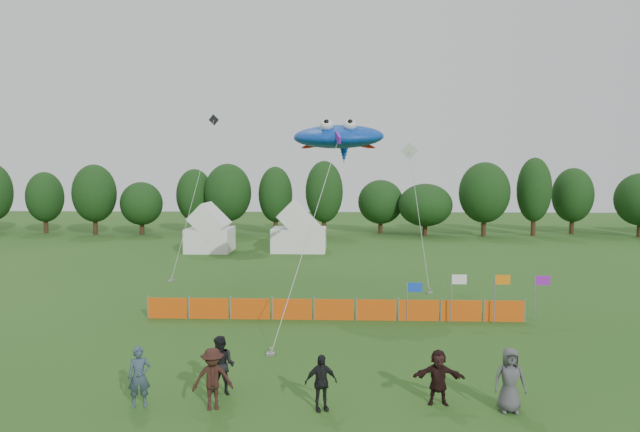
{
  "coord_description": "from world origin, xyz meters",
  "views": [
    {
      "loc": [
        0.89,
        -17.59,
        7.08
      ],
      "look_at": [
        0.0,
        6.0,
        5.2
      ],
      "focal_mm": 32.0,
      "sensor_mm": 36.0,
      "label": 1
    }
  ],
  "objects_px": {
    "spectator_a": "(139,377)",
    "spectator_d": "(321,382)",
    "tent_right": "(299,232)",
    "spectator_b": "(221,366)",
    "stingray_kite": "(339,138)",
    "spectator_e": "(510,380)",
    "spectator_c": "(213,379)",
    "tent_left": "(210,232)",
    "spectator_f": "(438,377)",
    "barrier_fence": "(334,310)"
  },
  "relations": [
    {
      "from": "spectator_e",
      "to": "spectator_c",
      "type": "bearing_deg",
      "value": -178.3
    },
    {
      "from": "spectator_c",
      "to": "spectator_d",
      "type": "relative_size",
      "value": 1.1
    },
    {
      "from": "spectator_b",
      "to": "spectator_c",
      "type": "distance_m",
      "value": 1.1
    },
    {
      "from": "stingray_kite",
      "to": "barrier_fence",
      "type": "bearing_deg",
      "value": -91.71
    },
    {
      "from": "tent_left",
      "to": "spectator_a",
      "type": "bearing_deg",
      "value": -80.54
    },
    {
      "from": "tent_right",
      "to": "spectator_f",
      "type": "relative_size",
      "value": 2.84
    },
    {
      "from": "spectator_e",
      "to": "spectator_f",
      "type": "bearing_deg",
      "value": 167.75
    },
    {
      "from": "tent_right",
      "to": "spectator_a",
      "type": "distance_m",
      "value": 33.35
    },
    {
      "from": "barrier_fence",
      "to": "spectator_e",
      "type": "distance_m",
      "value": 11.43
    },
    {
      "from": "tent_left",
      "to": "spectator_b",
      "type": "xyz_separation_m",
      "value": [
        7.73,
        -31.78,
        -0.79
      ]
    },
    {
      "from": "tent_right",
      "to": "spectator_c",
      "type": "distance_m",
      "value": 33.36
    },
    {
      "from": "tent_right",
      "to": "tent_left",
      "type": "bearing_deg",
      "value": -176.53
    },
    {
      "from": "stingray_kite",
      "to": "spectator_a",
      "type": "bearing_deg",
      "value": -109.84
    },
    {
      "from": "stingray_kite",
      "to": "spectator_e",
      "type": "bearing_deg",
      "value": -72.55
    },
    {
      "from": "spectator_d",
      "to": "stingray_kite",
      "type": "height_order",
      "value": "stingray_kite"
    },
    {
      "from": "spectator_c",
      "to": "spectator_d",
      "type": "distance_m",
      "value": 3.22
    },
    {
      "from": "spectator_d",
      "to": "spectator_f",
      "type": "height_order",
      "value": "same"
    },
    {
      "from": "spectator_d",
      "to": "spectator_f",
      "type": "bearing_deg",
      "value": -8.05
    },
    {
      "from": "spectator_f",
      "to": "spectator_a",
      "type": "bearing_deg",
      "value": -174.03
    },
    {
      "from": "tent_right",
      "to": "spectator_b",
      "type": "bearing_deg",
      "value": -90.11
    },
    {
      "from": "spectator_b",
      "to": "tent_right",
      "type": "bearing_deg",
      "value": 101.67
    },
    {
      "from": "spectator_a",
      "to": "spectator_d",
      "type": "relative_size",
      "value": 1.09
    },
    {
      "from": "spectator_a",
      "to": "spectator_e",
      "type": "bearing_deg",
      "value": -15.05
    },
    {
      "from": "spectator_b",
      "to": "spectator_e",
      "type": "distance_m",
      "value": 8.79
    },
    {
      "from": "tent_right",
      "to": "spectator_b",
      "type": "relative_size",
      "value": 2.55
    },
    {
      "from": "spectator_f",
      "to": "stingray_kite",
      "type": "xyz_separation_m",
      "value": [
        -3.11,
        15.81,
        8.13
      ]
    },
    {
      "from": "spectator_c",
      "to": "spectator_e",
      "type": "height_order",
      "value": "spectator_e"
    },
    {
      "from": "tent_left",
      "to": "spectator_a",
      "type": "distance_m",
      "value": 33.25
    },
    {
      "from": "spectator_b",
      "to": "spectator_e",
      "type": "height_order",
      "value": "spectator_e"
    },
    {
      "from": "tent_left",
      "to": "spectator_a",
      "type": "relative_size",
      "value": 2.11
    },
    {
      "from": "spectator_c",
      "to": "spectator_e",
      "type": "bearing_deg",
      "value": -12.57
    },
    {
      "from": "barrier_fence",
      "to": "spectator_d",
      "type": "distance_m",
      "value": 10.23
    },
    {
      "from": "stingray_kite",
      "to": "spectator_c",
      "type": "bearing_deg",
      "value": -102.53
    },
    {
      "from": "tent_right",
      "to": "spectator_f",
      "type": "distance_m",
      "value": 33.43
    },
    {
      "from": "spectator_d",
      "to": "spectator_f",
      "type": "xyz_separation_m",
      "value": [
        3.55,
        0.56,
        0.0
      ]
    },
    {
      "from": "tent_right",
      "to": "spectator_d",
      "type": "distance_m",
      "value": 33.46
    },
    {
      "from": "tent_left",
      "to": "spectator_d",
      "type": "distance_m",
      "value": 34.61
    },
    {
      "from": "spectator_a",
      "to": "spectator_b",
      "type": "relative_size",
      "value": 0.98
    },
    {
      "from": "tent_left",
      "to": "spectator_e",
      "type": "distance_m",
      "value": 36.65
    },
    {
      "from": "barrier_fence",
      "to": "stingray_kite",
      "type": "relative_size",
      "value": 0.99
    },
    {
      "from": "spectator_b",
      "to": "stingray_kite",
      "type": "xyz_separation_m",
      "value": [
        3.62,
        15.32,
        8.03
      ]
    },
    {
      "from": "spectator_b",
      "to": "spectator_e",
      "type": "relative_size",
      "value": 0.98
    },
    {
      "from": "spectator_a",
      "to": "spectator_f",
      "type": "bearing_deg",
      "value": -12.05
    },
    {
      "from": "spectator_b",
      "to": "spectator_d",
      "type": "distance_m",
      "value": 3.36
    },
    {
      "from": "spectator_a",
      "to": "spectator_c",
      "type": "distance_m",
      "value": 2.24
    },
    {
      "from": "tent_left",
      "to": "tent_right",
      "type": "height_order",
      "value": "tent_left"
    },
    {
      "from": "spectator_b",
      "to": "spectator_c",
      "type": "bearing_deg",
      "value": -79.68
    },
    {
      "from": "spectator_c",
      "to": "spectator_e",
      "type": "xyz_separation_m",
      "value": [
        8.77,
        0.15,
        0.03
      ]
    },
    {
      "from": "spectator_a",
      "to": "spectator_d",
      "type": "height_order",
      "value": "spectator_a"
    },
    {
      "from": "tent_left",
      "to": "spectator_c",
      "type": "height_order",
      "value": "tent_left"
    }
  ]
}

